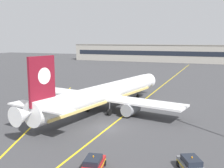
{
  "coord_description": "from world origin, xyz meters",
  "views": [
    {
      "loc": [
        15.94,
        -38.24,
        13.92
      ],
      "look_at": [
        -2.03,
        6.86,
        5.97
      ],
      "focal_mm": 43.44,
      "sensor_mm": 36.0,
      "label": 1
    }
  ],
  "objects": [
    {
      "name": "ground_plane",
      "position": [
        0.0,
        0.0,
        0.0
      ],
      "size": [
        400.0,
        400.0,
        0.0
      ],
      "primitive_type": "plane",
      "color": "#3D3D3F"
    },
    {
      "name": "service_car_second",
      "position": [
        13.83,
        -10.22,
        0.77
      ],
      "size": [
        3.57,
        4.55,
        1.79
      ],
      "color": "slate",
      "rests_on": "ground"
    },
    {
      "name": "airliner_foreground",
      "position": [
        -4.73,
        9.19,
        3.37
      ],
      "size": [
        32.33,
        41.26,
        11.65
      ],
      "color": "white",
      "rests_on": "ground"
    },
    {
      "name": "service_car_nearest",
      "position": [
        4.1,
        -13.88,
        0.77
      ],
      "size": [
        2.63,
        4.46,
        1.79
      ],
      "color": "red",
      "rests_on": "ground"
    },
    {
      "name": "terminal_building",
      "position": [
        -5.66,
        134.56,
        5.45
      ],
      "size": [
        143.85,
        12.4,
        10.88
      ],
      "color": "#9E998E",
      "rests_on": "ground"
    },
    {
      "name": "taxiway_lead_in_stripe",
      "position": [
        -14.0,
        2.0,
        0.0
      ],
      "size": [
        21.15,
        56.36,
        0.01
      ],
      "primitive_type": "cube",
      "rotation": [
        0.0,
        0.0,
        0.36
      ],
      "color": "yellow",
      "rests_on": "ground"
    },
    {
      "name": "safety_cone_by_port_wing",
      "position": [
        -22.72,
        11.4,
        0.26
      ],
      "size": [
        0.44,
        0.44,
        0.55
      ],
      "color": "orange",
      "rests_on": "ground"
    },
    {
      "name": "safety_cone_by_nose_gear",
      "position": [
        -2.61,
        26.02,
        0.26
      ],
      "size": [
        0.44,
        0.44,
        0.55
      ],
      "color": "orange",
      "rests_on": "ground"
    },
    {
      "name": "taxiway_centreline",
      "position": [
        0.0,
        30.0,
        0.0
      ],
      "size": [
        0.57,
        180.0,
        0.01
      ],
      "primitive_type": "cube",
      "rotation": [
        0.0,
        0.0,
        -0.0
      ],
      "color": "yellow",
      "rests_on": "ground"
    }
  ]
}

